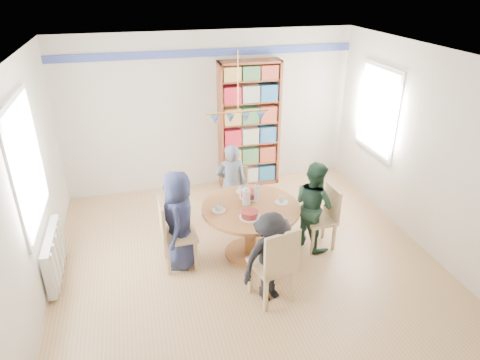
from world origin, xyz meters
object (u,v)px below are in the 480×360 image
object	(u,v)px
person_right	(314,205)
bookshelf	(249,126)
radiator	(54,255)
chair_near	(276,263)
person_left	(179,220)
dining_table	(251,219)
person_far	(231,184)
chair_far	(235,191)
chair_right	(325,215)
person_near	(271,258)
chair_left	(172,231)

from	to	relation	value
person_right	bookshelf	distance (m)	2.21
radiator	person_right	distance (m)	3.43
chair_near	person_left	size ratio (longest dim) A/B	0.76
dining_table	person_far	world-z (taller)	person_far
chair_far	person_far	size ratio (longest dim) A/B	0.67
chair_far	chair_near	world-z (taller)	chair_near
chair_right	person_near	world-z (taller)	person_near
person_right	person_far	size ratio (longest dim) A/B	1.00
chair_right	person_left	distance (m)	2.01
person_right	person_near	world-z (taller)	person_right
radiator	dining_table	distance (m)	2.52
chair_left	person_near	distance (m)	1.37
person_near	radiator	bearing A→B (deg)	141.48
chair_far	bookshelf	bearing A→B (deg)	64.84
dining_table	person_far	bearing A→B (deg)	92.96
chair_near	dining_table	bearing A→B (deg)	91.25
person_left	chair_left	bearing A→B (deg)	-60.92
radiator	person_left	size ratio (longest dim) A/B	0.75
bookshelf	person_left	bearing A→B (deg)	-125.52
chair_right	radiator	bearing A→B (deg)	177.54
radiator	chair_far	bearing A→B (deg)	19.09
radiator	bookshelf	xyz separation A→B (m)	(3.08, 2.04, 0.74)
radiator	chair_left	distance (m)	1.48
chair_near	person_right	xyz separation A→B (m)	(0.88, 1.00, 0.08)
person_right	bookshelf	xyz separation A→B (m)	(-0.33, 2.14, 0.46)
chair_left	chair_right	world-z (taller)	chair_left
radiator	person_left	bearing A→B (deg)	-3.08
person_left	person_right	distance (m)	1.85
radiator	chair_right	bearing A→B (deg)	-2.46
chair_far	bookshelf	size ratio (longest dim) A/B	0.39
chair_left	person_near	size ratio (longest dim) A/B	0.85
person_near	bookshelf	world-z (taller)	bookshelf
radiator	chair_far	size ratio (longest dim) A/B	1.16
person_far	person_left	bearing A→B (deg)	48.71
chair_right	person_far	world-z (taller)	person_far
chair_left	chair_right	distance (m)	2.10
radiator	person_near	xyz separation A→B (m)	(2.50, -1.02, 0.22)
person_right	person_left	bearing A→B (deg)	71.02
person_left	person_near	bearing A→B (deg)	56.50
person_left	person_near	world-z (taller)	person_left
person_far	bookshelf	world-z (taller)	bookshelf
chair_left	bookshelf	distance (m)	2.75
dining_table	bookshelf	xyz separation A→B (m)	(0.57, 2.15, 0.54)
chair_left	person_left	size ratio (longest dim) A/B	0.73
person_far	dining_table	bearing A→B (deg)	96.66
dining_table	person_far	distance (m)	0.93
dining_table	chair_left	size ratio (longest dim) A/B	1.32
dining_table	chair_right	distance (m)	1.06
person_left	person_near	distance (m)	1.32
person_near	person_far	bearing A→B (deg)	74.69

